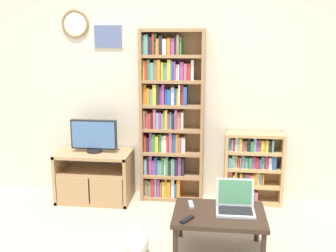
% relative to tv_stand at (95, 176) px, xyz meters
% --- Properties ---
extents(wall_back, '(6.07, 0.09, 2.60)m').
position_rel_tv_stand_xyz_m(wall_back, '(0.85, 0.32, 1.00)').
color(wall_back, beige).
rests_on(wall_back, ground_plane).
extents(tv_stand, '(0.87, 0.50, 0.60)m').
position_rel_tv_stand_xyz_m(tv_stand, '(0.00, 0.00, 0.00)').
color(tv_stand, tan).
rests_on(tv_stand, ground_plane).
extents(television, '(0.55, 0.18, 0.39)m').
position_rel_tv_stand_xyz_m(television, '(0.00, 0.02, 0.49)').
color(television, black).
rests_on(television, tv_stand).
extents(bookshelf_tall, '(0.75, 0.25, 2.04)m').
position_rel_tv_stand_xyz_m(bookshelf_tall, '(0.88, 0.16, 0.72)').
color(bookshelf_tall, '#9E754C').
rests_on(bookshelf_tall, ground_plane).
extents(bookshelf_short, '(0.68, 0.25, 0.85)m').
position_rel_tv_stand_xyz_m(bookshelf_short, '(1.86, 0.16, 0.13)').
color(bookshelf_short, tan).
rests_on(bookshelf_short, ground_plane).
extents(coffee_table, '(0.83, 0.60, 0.39)m').
position_rel_tv_stand_xyz_m(coffee_table, '(1.48, -1.04, 0.04)').
color(coffee_table, '#332319').
rests_on(coffee_table, ground_plane).
extents(laptop, '(0.35, 0.30, 0.27)m').
position_rel_tv_stand_xyz_m(laptop, '(1.63, -0.97, 0.15)').
color(laptop, '#B7BABC').
rests_on(laptop, coffee_table).
extents(remote_near_laptop, '(0.12, 0.16, 0.02)m').
position_rel_tv_stand_xyz_m(remote_near_laptop, '(1.21, -1.24, 0.10)').
color(remote_near_laptop, black).
rests_on(remote_near_laptop, coffee_table).
extents(remote_far_from_laptop, '(0.07, 0.17, 0.02)m').
position_rel_tv_stand_xyz_m(remote_far_from_laptop, '(1.22, -0.92, 0.10)').
color(remote_far_from_laptop, '#99999E').
rests_on(remote_far_from_laptop, coffee_table).
extents(cat, '(0.23, 0.47, 0.29)m').
position_rel_tv_stand_xyz_m(cat, '(0.76, -1.18, -0.17)').
color(cat, white).
rests_on(cat, ground_plane).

